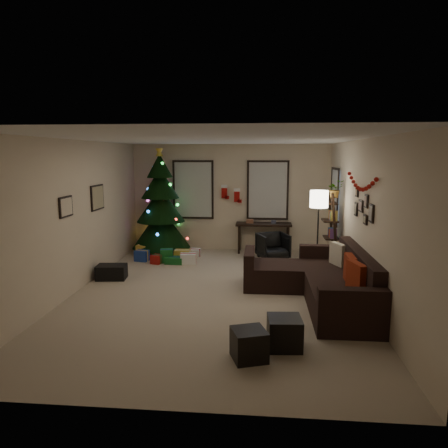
{
  "coord_description": "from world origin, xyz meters",
  "views": [
    {
      "loc": [
        0.79,
        -7.1,
        2.44
      ],
      "look_at": [
        0.1,
        0.6,
        1.15
      ],
      "focal_mm": 33.46,
      "sensor_mm": 36.0,
      "label": 1
    }
  ],
  "objects_px": {
    "christmas_tree": "(161,209)",
    "desk_chair": "(273,246)",
    "bookshelf": "(332,232)",
    "desk": "(264,227)",
    "sofa": "(321,282)"
  },
  "relations": [
    {
      "from": "desk",
      "to": "desk_chair",
      "type": "xyz_separation_m",
      "value": [
        0.22,
        -0.65,
        -0.35
      ]
    },
    {
      "from": "christmas_tree",
      "to": "bookshelf",
      "type": "height_order",
      "value": "christmas_tree"
    },
    {
      "from": "desk_chair",
      "to": "bookshelf",
      "type": "height_order",
      "value": "bookshelf"
    },
    {
      "from": "desk",
      "to": "bookshelf",
      "type": "xyz_separation_m",
      "value": [
        1.44,
        -1.46,
        0.15
      ]
    },
    {
      "from": "desk_chair",
      "to": "bookshelf",
      "type": "relative_size",
      "value": 0.37
    },
    {
      "from": "christmas_tree",
      "to": "desk",
      "type": "xyz_separation_m",
      "value": [
        2.55,
        0.24,
        -0.45
      ]
    },
    {
      "from": "desk",
      "to": "bookshelf",
      "type": "distance_m",
      "value": 2.06
    },
    {
      "from": "bookshelf",
      "to": "desk",
      "type": "bearing_deg",
      "value": 134.54
    },
    {
      "from": "sofa",
      "to": "bookshelf",
      "type": "bearing_deg",
      "value": 75.86
    },
    {
      "from": "sofa",
      "to": "christmas_tree",
      "type": "bearing_deg",
      "value": 138.45
    },
    {
      "from": "desk",
      "to": "bookshelf",
      "type": "bearing_deg",
      "value": -45.46
    },
    {
      "from": "christmas_tree",
      "to": "desk_chair",
      "type": "bearing_deg",
      "value": -8.38
    },
    {
      "from": "desk_chair",
      "to": "desk",
      "type": "bearing_deg",
      "value": 88.08
    },
    {
      "from": "desk",
      "to": "desk_chair",
      "type": "bearing_deg",
      "value": -71.07
    },
    {
      "from": "sofa",
      "to": "desk_chair",
      "type": "relative_size",
      "value": 4.66
    }
  ]
}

